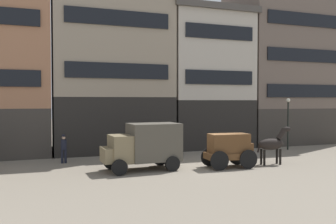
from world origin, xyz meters
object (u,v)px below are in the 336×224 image
object	(u,v)px
cargo_wagon	(230,148)
fire_hydrant_curbside	(235,146)
draft_horse	(272,144)
delivery_truck_far	(144,145)
streetlamp_curbside	(288,116)
pedestrian_officer	(64,148)

from	to	relation	value
cargo_wagon	fire_hydrant_curbside	world-z (taller)	cargo_wagon
draft_horse	delivery_truck_far	size ratio (longest dim) A/B	0.53
delivery_truck_far	fire_hydrant_curbside	world-z (taller)	delivery_truck_far
draft_horse	streetlamp_curbside	xyz separation A→B (m)	(5.17, 5.14, 1.40)
pedestrian_officer	fire_hydrant_curbside	world-z (taller)	pedestrian_officer
cargo_wagon	pedestrian_officer	bearing A→B (deg)	152.73
draft_horse	streetlamp_curbside	world-z (taller)	streetlamp_curbside
cargo_wagon	draft_horse	bearing A→B (deg)	-0.05
pedestrian_officer	delivery_truck_far	bearing A→B (deg)	-42.06
pedestrian_officer	streetlamp_curbside	size ratio (longest dim) A/B	0.44
draft_horse	cargo_wagon	bearing A→B (deg)	179.95
delivery_truck_far	fire_hydrant_curbside	size ratio (longest dim) A/B	5.35
draft_horse	delivery_truck_far	world-z (taller)	delivery_truck_far
draft_horse	fire_hydrant_curbside	distance (m)	5.77
delivery_truck_far	fire_hydrant_curbside	distance (m)	9.81
fire_hydrant_curbside	pedestrian_officer	bearing A→B (deg)	-175.54
cargo_wagon	delivery_truck_far	bearing A→B (deg)	169.37
cargo_wagon	pedestrian_officer	xyz separation A→B (m)	(-9.08, 4.68, -0.17)
cargo_wagon	fire_hydrant_curbside	distance (m)	6.76
draft_horse	fire_hydrant_curbside	xyz separation A→B (m)	(0.67, 5.67, -0.84)
draft_horse	delivery_truck_far	bearing A→B (deg)	173.29
fire_hydrant_curbside	draft_horse	bearing A→B (deg)	-96.70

